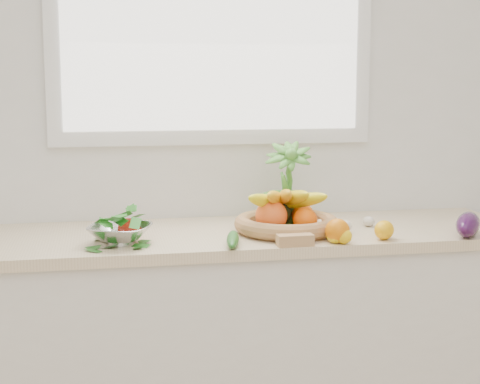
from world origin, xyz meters
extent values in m
cube|color=white|center=(0.00, 2.25, 1.35)|extent=(4.50, 0.02, 2.70)
cube|color=silver|center=(0.00, 1.95, 0.43)|extent=(2.20, 0.58, 0.86)
cube|color=beige|center=(0.00, 1.95, 0.88)|extent=(2.24, 0.62, 0.04)
cube|color=white|center=(0.00, 2.23, 1.75)|extent=(1.30, 0.03, 1.10)
cube|color=white|center=(0.00, 2.21, 1.75)|extent=(1.18, 0.01, 0.98)
sphere|color=orange|center=(0.35, 1.69, 0.94)|extent=(0.10, 0.10, 0.09)
ellipsoid|color=yellow|center=(0.34, 1.68, 0.93)|extent=(0.07, 0.08, 0.06)
ellipsoid|color=#F6AB0D|center=(0.53, 1.71, 0.93)|extent=(0.11, 0.11, 0.07)
ellipsoid|color=yellow|center=(0.36, 1.67, 0.93)|extent=(0.07, 0.08, 0.06)
sphere|color=red|center=(-0.36, 1.87, 0.94)|extent=(0.10, 0.10, 0.08)
cube|color=tan|center=(0.19, 1.67, 0.92)|extent=(0.12, 0.05, 0.04)
ellipsoid|color=white|center=(0.42, 1.84, 0.92)|extent=(0.07, 0.07, 0.05)
ellipsoid|color=beige|center=(0.56, 1.94, 0.92)|extent=(0.05, 0.05, 0.04)
ellipsoid|color=white|center=(0.35, 1.90, 0.92)|extent=(0.05, 0.05, 0.04)
ellipsoid|color=#35103C|center=(0.84, 1.70, 0.94)|extent=(0.19, 0.23, 0.09)
ellipsoid|color=#1E5218|center=(-0.02, 1.72, 0.92)|extent=(0.09, 0.23, 0.04)
sphere|color=red|center=(0.18, 1.67, 0.92)|extent=(0.03, 0.03, 0.03)
imported|color=#4F9837|center=(0.25, 2.02, 1.06)|extent=(0.22, 0.22, 0.33)
cylinder|color=tan|center=(0.22, 1.89, 0.91)|extent=(0.37, 0.37, 0.01)
torus|color=#B87952|center=(0.22, 1.89, 0.93)|extent=(0.43, 0.43, 0.06)
sphere|color=orange|center=(0.15, 1.86, 0.97)|extent=(0.13, 0.13, 0.12)
sphere|color=#FF6008|center=(0.27, 1.83, 0.96)|extent=(0.10, 0.10, 0.09)
sphere|color=#D75306|center=(0.29, 1.93, 0.95)|extent=(0.09, 0.09, 0.08)
ellipsoid|color=black|center=(0.21, 1.96, 0.97)|extent=(0.11, 0.11, 0.12)
ellipsoid|color=yellow|center=(0.14, 1.88, 1.02)|extent=(0.22, 0.21, 0.11)
ellipsoid|color=yellow|center=(0.18, 1.88, 1.03)|extent=(0.15, 0.25, 0.11)
ellipsoid|color=orange|center=(0.21, 1.88, 1.04)|extent=(0.08, 0.26, 0.11)
ellipsoid|color=yellow|center=(0.24, 1.88, 1.03)|extent=(0.09, 0.26, 0.11)
ellipsoid|color=yellow|center=(0.27, 1.88, 1.02)|extent=(0.17, 0.25, 0.11)
cylinder|color=white|center=(-0.39, 1.81, 0.91)|extent=(0.11, 0.11, 0.02)
imported|color=silver|center=(-0.39, 1.81, 0.94)|extent=(0.28, 0.28, 0.05)
ellipsoid|color=#296318|center=(-0.39, 1.81, 0.98)|extent=(0.21, 0.21, 0.06)
camera|label=1|loc=(-0.45, -0.69, 1.47)|focal=55.00mm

